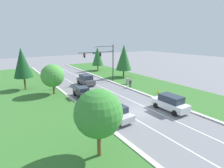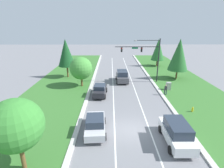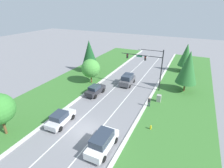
{
  "view_description": "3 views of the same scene",
  "coord_description": "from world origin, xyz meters",
  "px_view_note": "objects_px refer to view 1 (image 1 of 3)",
  "views": [
    {
      "loc": [
        -14.48,
        -15.86,
        9.32
      ],
      "look_at": [
        1.19,
        8.17,
        1.74
      ],
      "focal_mm": 28.0,
      "sensor_mm": 36.0,
      "label": 1
    },
    {
      "loc": [
        -2.16,
        -15.38,
        10.28
      ],
      "look_at": [
        -2.01,
        8.38,
        2.14
      ],
      "focal_mm": 28.0,
      "sensor_mm": 36.0,
      "label": 2
    },
    {
      "loc": [
        11.24,
        -15.15,
        15.17
      ],
      "look_at": [
        -0.79,
        10.01,
        2.39
      ],
      "focal_mm": 28.0,
      "sensor_mm": 36.0,
      "label": 3
    }
  ],
  "objects_px": {
    "oak_near_left_tree": "(53,76)",
    "conifer_mid_left_tree": "(22,63)",
    "traffic_signal_mast": "(104,58)",
    "conifer_far_right_tree": "(98,56)",
    "white_suv": "(170,103)",
    "fire_hydrant": "(158,92)",
    "pedestrian": "(130,83)",
    "conifer_near_right_tree": "(124,57)",
    "oak_far_left_tree": "(98,113)",
    "silver_sedan": "(116,112)",
    "graphite_suv": "(86,80)",
    "utility_cabinet": "(128,81)",
    "charcoal_sedan": "(82,92)"
  },
  "relations": [
    {
      "from": "traffic_signal_mast",
      "to": "fire_hydrant",
      "type": "xyz_separation_m",
      "value": [
        3.69,
        -12.0,
        -4.96
      ]
    },
    {
      "from": "oak_near_left_tree",
      "to": "charcoal_sedan",
      "type": "bearing_deg",
      "value": -50.8
    },
    {
      "from": "pedestrian",
      "to": "fire_hydrant",
      "type": "relative_size",
      "value": 2.41
    },
    {
      "from": "silver_sedan",
      "to": "pedestrian",
      "type": "bearing_deg",
      "value": 40.86
    },
    {
      "from": "graphite_suv",
      "to": "fire_hydrant",
      "type": "distance_m",
      "value": 14.52
    },
    {
      "from": "conifer_far_right_tree",
      "to": "conifer_mid_left_tree",
      "type": "relative_size",
      "value": 0.9
    },
    {
      "from": "charcoal_sedan",
      "to": "silver_sedan",
      "type": "bearing_deg",
      "value": -85.96
    },
    {
      "from": "conifer_far_right_tree",
      "to": "charcoal_sedan",
      "type": "bearing_deg",
      "value": -124.7
    },
    {
      "from": "silver_sedan",
      "to": "conifer_near_right_tree",
      "type": "xyz_separation_m",
      "value": [
        14.51,
        17.99,
        3.92
      ]
    },
    {
      "from": "charcoal_sedan",
      "to": "conifer_mid_left_tree",
      "type": "xyz_separation_m",
      "value": [
        -7.11,
        9.66,
        4.11
      ]
    },
    {
      "from": "pedestrian",
      "to": "conifer_near_right_tree",
      "type": "height_order",
      "value": "conifer_near_right_tree"
    },
    {
      "from": "graphite_suv",
      "to": "oak_near_left_tree",
      "type": "bearing_deg",
      "value": -162.43
    },
    {
      "from": "pedestrian",
      "to": "conifer_near_right_tree",
      "type": "bearing_deg",
      "value": -107.28
    },
    {
      "from": "utility_cabinet",
      "to": "oak_near_left_tree",
      "type": "bearing_deg",
      "value": 172.51
    },
    {
      "from": "utility_cabinet",
      "to": "oak_near_left_tree",
      "type": "height_order",
      "value": "oak_near_left_tree"
    },
    {
      "from": "white_suv",
      "to": "conifer_far_right_tree",
      "type": "relative_size",
      "value": 0.72
    },
    {
      "from": "silver_sedan",
      "to": "conifer_near_right_tree",
      "type": "bearing_deg",
      "value": 47.72
    },
    {
      "from": "oak_near_left_tree",
      "to": "conifer_mid_left_tree",
      "type": "distance_m",
      "value": 6.88
    },
    {
      "from": "pedestrian",
      "to": "conifer_far_right_tree",
      "type": "height_order",
      "value": "conifer_far_right_tree"
    },
    {
      "from": "charcoal_sedan",
      "to": "utility_cabinet",
      "type": "bearing_deg",
      "value": 14.81
    },
    {
      "from": "utility_cabinet",
      "to": "conifer_mid_left_tree",
      "type": "xyz_separation_m",
      "value": [
        -18.22,
        7.41,
        4.35
      ]
    },
    {
      "from": "pedestrian",
      "to": "silver_sedan",
      "type": "bearing_deg",
      "value": 55.94
    },
    {
      "from": "traffic_signal_mast",
      "to": "conifer_far_right_tree",
      "type": "relative_size",
      "value": 1.15
    },
    {
      "from": "fire_hydrant",
      "to": "oak_far_left_tree",
      "type": "height_order",
      "value": "oak_far_left_tree"
    },
    {
      "from": "silver_sedan",
      "to": "oak_near_left_tree",
      "type": "relative_size",
      "value": 0.92
    },
    {
      "from": "traffic_signal_mast",
      "to": "conifer_far_right_tree",
      "type": "height_order",
      "value": "traffic_signal_mast"
    },
    {
      "from": "white_suv",
      "to": "fire_hydrant",
      "type": "height_order",
      "value": "white_suv"
    },
    {
      "from": "charcoal_sedan",
      "to": "silver_sedan",
      "type": "xyz_separation_m",
      "value": [
        0.11,
        -9.55,
        -0.01
      ]
    },
    {
      "from": "oak_far_left_tree",
      "to": "conifer_mid_left_tree",
      "type": "distance_m",
      "value": 24.07
    },
    {
      "from": "graphite_suv",
      "to": "conifer_near_right_tree",
      "type": "bearing_deg",
      "value": 7.4
    },
    {
      "from": "white_suv",
      "to": "utility_cabinet",
      "type": "bearing_deg",
      "value": 75.03
    },
    {
      "from": "charcoal_sedan",
      "to": "conifer_near_right_tree",
      "type": "distance_m",
      "value": 17.33
    },
    {
      "from": "pedestrian",
      "to": "graphite_suv",
      "type": "bearing_deg",
      "value": -35.01
    },
    {
      "from": "fire_hydrant",
      "to": "conifer_far_right_tree",
      "type": "distance_m",
      "value": 25.38
    },
    {
      "from": "graphite_suv",
      "to": "conifer_far_right_tree",
      "type": "xyz_separation_m",
      "value": [
        9.78,
        12.88,
        3.16
      ]
    },
    {
      "from": "graphite_suv",
      "to": "oak_near_left_tree",
      "type": "height_order",
      "value": "oak_near_left_tree"
    },
    {
      "from": "oak_near_left_tree",
      "to": "conifer_mid_left_tree",
      "type": "relative_size",
      "value": 0.67
    },
    {
      "from": "conifer_far_right_tree",
      "to": "oak_far_left_tree",
      "type": "xyz_separation_m",
      "value": [
        -18.34,
        -33.82,
        -0.49
      ]
    },
    {
      "from": "charcoal_sedan",
      "to": "conifer_far_right_tree",
      "type": "distance_m",
      "value": 24.02
    },
    {
      "from": "utility_cabinet",
      "to": "pedestrian",
      "type": "relative_size",
      "value": 0.78
    },
    {
      "from": "fire_hydrant",
      "to": "charcoal_sedan",
      "type": "bearing_deg",
      "value": 154.98
    },
    {
      "from": "silver_sedan",
      "to": "conifer_mid_left_tree",
      "type": "xyz_separation_m",
      "value": [
        -7.22,
        19.21,
        4.13
      ]
    },
    {
      "from": "conifer_far_right_tree",
      "to": "conifer_near_right_tree",
      "type": "bearing_deg",
      "value": -84.45
    },
    {
      "from": "silver_sedan",
      "to": "conifer_far_right_tree",
      "type": "xyz_separation_m",
      "value": [
        13.43,
        29.1,
        3.36
      ]
    },
    {
      "from": "silver_sedan",
      "to": "conifer_near_right_tree",
      "type": "relative_size",
      "value": 0.61
    },
    {
      "from": "pedestrian",
      "to": "fire_hydrant",
      "type": "bearing_deg",
      "value": 118.94
    },
    {
      "from": "oak_far_left_tree",
      "to": "conifer_near_right_tree",
      "type": "bearing_deg",
      "value": 49.47
    },
    {
      "from": "conifer_near_right_tree",
      "to": "conifer_mid_left_tree",
      "type": "distance_m",
      "value": 21.76
    },
    {
      "from": "white_suv",
      "to": "oak_far_left_tree",
      "type": "relative_size",
      "value": 0.88
    },
    {
      "from": "silver_sedan",
      "to": "utility_cabinet",
      "type": "bearing_deg",
      "value": 43.61
    }
  ]
}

